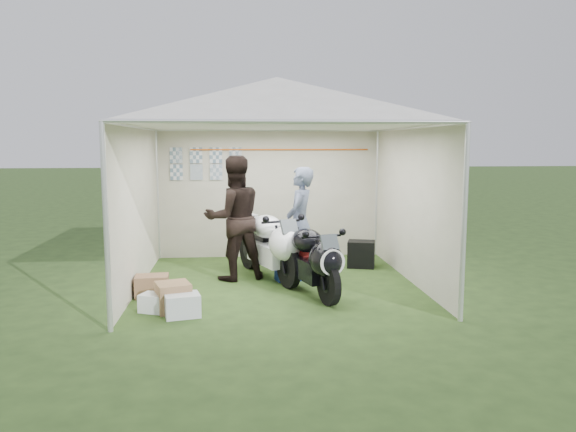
% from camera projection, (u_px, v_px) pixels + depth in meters
% --- Properties ---
extents(ground, '(80.00, 80.00, 0.00)m').
position_uv_depth(ground, '(277.00, 283.00, 8.36)').
color(ground, '#2A411A').
rests_on(ground, ground).
extents(canopy_tent, '(5.66, 5.66, 3.00)m').
position_uv_depth(canopy_tent, '(277.00, 107.00, 8.06)').
color(canopy_tent, silver).
rests_on(canopy_tent, ground).
extents(motorcycle_white, '(0.98, 1.94, 1.00)m').
position_uv_depth(motorcycle_white, '(271.00, 243.00, 8.53)').
color(motorcycle_white, black).
rests_on(motorcycle_white, ground).
extents(motorcycle_black, '(0.78, 1.83, 0.92)m').
position_uv_depth(motorcycle_black, '(311.00, 258.00, 7.65)').
color(motorcycle_black, black).
rests_on(motorcycle_black, ground).
extents(paddock_stand, '(0.42, 0.33, 0.28)m').
position_uv_depth(paddock_stand, '(288.00, 271.00, 8.48)').
color(paddock_stand, '#1F3BB4').
rests_on(paddock_stand, ground).
extents(person_dark_jacket, '(1.09, 0.96, 1.89)m').
position_uv_depth(person_dark_jacket, '(234.00, 218.00, 8.46)').
color(person_dark_jacket, black).
rests_on(person_dark_jacket, ground).
extents(person_blue_jacket, '(0.62, 0.73, 1.71)m').
position_uv_depth(person_blue_jacket, '(300.00, 223.00, 8.53)').
color(person_blue_jacket, slate).
rests_on(person_blue_jacket, ground).
extents(equipment_box, '(0.52, 0.46, 0.44)m').
position_uv_depth(equipment_box, '(361.00, 254.00, 9.39)').
color(equipment_box, black).
rests_on(equipment_box, ground).
extents(crate_0, '(0.47, 0.40, 0.27)m').
position_uv_depth(crate_0, '(182.00, 305.00, 6.73)').
color(crate_0, silver).
rests_on(crate_0, ground).
extents(crate_1, '(0.50, 0.50, 0.35)m').
position_uv_depth(crate_1, '(173.00, 297.00, 6.94)').
color(crate_1, '#916B48').
rests_on(crate_1, ground).
extents(crate_2, '(0.38, 0.35, 0.22)m').
position_uv_depth(crate_2, '(154.00, 303.00, 6.92)').
color(crate_2, silver).
rests_on(crate_2, ground).
extents(crate_3, '(0.46, 0.34, 0.29)m').
position_uv_depth(crate_3, '(152.00, 286.00, 7.59)').
color(crate_3, brown).
rests_on(crate_3, ground).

